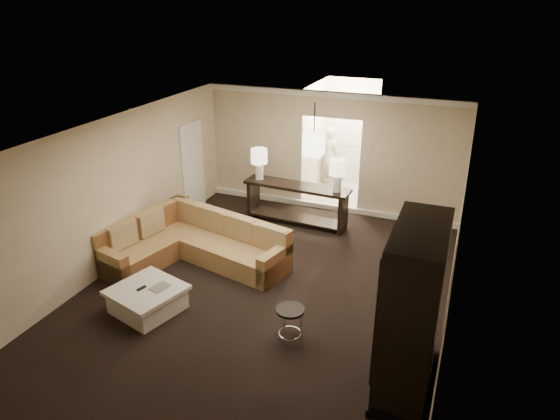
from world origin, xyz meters
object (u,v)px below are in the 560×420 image
at_px(console_table, 297,201).
at_px(person, 330,153).
at_px(coffee_table, 148,299).
at_px(drink_table, 290,317).
at_px(armoire, 411,313).
at_px(sectional_sofa, 192,244).

height_order(console_table, person, person).
distance_m(coffee_table, drink_table, 2.43).
bearing_deg(coffee_table, drink_table, 3.85).
bearing_deg(person, coffee_table, 105.26).
distance_m(console_table, armoire, 5.19).
bearing_deg(coffee_table, person, 80.73).
bearing_deg(console_table, person, 93.57).
relative_size(armoire, person, 1.30).
height_order(coffee_table, drink_table, drink_table).
bearing_deg(console_table, coffee_table, -102.28).
height_order(armoire, person, armoire).
relative_size(armoire, drink_table, 4.28).
height_order(sectional_sofa, drink_table, sectional_sofa).
height_order(armoire, drink_table, armoire).
bearing_deg(drink_table, sectional_sofa, 148.99).
relative_size(sectional_sofa, console_table, 1.41).
relative_size(console_table, person, 1.37).
xyz_separation_m(sectional_sofa, drink_table, (2.59, -1.55, 0.03)).
height_order(coffee_table, person, person).
distance_m(sectional_sofa, console_table, 2.68).
distance_m(armoire, person, 7.51).
relative_size(console_table, drink_table, 4.50).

